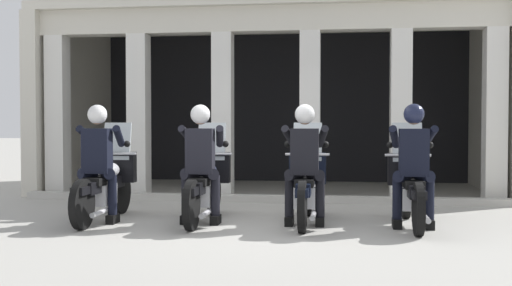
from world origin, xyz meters
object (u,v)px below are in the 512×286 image
Objects in this scene: motorcycle_far_left at (106,184)px; motorcycle_far_right at (411,187)px; motorcycle_center_right at (306,185)px; police_officer_far_right at (413,155)px; motorcycle_center_left at (205,184)px; police_officer_center_left at (201,153)px; police_officer_center_right at (305,154)px; police_officer_far_left at (98,153)px.

motorcycle_far_left is 1.00× the size of motorcycle_far_right.
motorcycle_center_right is 1.38m from motorcycle_far_right.
police_officer_far_right is at bearing -11.99° from motorcycle_far_left.
motorcycle_center_left and motorcycle_center_right have the same top height.
police_officer_center_right is at bearing -0.20° from police_officer_center_left.
police_officer_center_right is 0.78× the size of motorcycle_far_right.
police_officer_center_left is 0.78× the size of motorcycle_center_right.
police_officer_far_left and police_officer_center_right have the same top height.
police_officer_center_right is (2.75, 0.14, 0.00)m from police_officer_far_left.
police_officer_center_right is 1.47m from motorcycle_far_right.
police_officer_far_right is at bearing -97.26° from motorcycle_far_right.
police_officer_center_left is 1.00× the size of police_officer_center_right.
police_officer_center_left is at bearing 178.48° from police_officer_center_right.
police_officer_far_left reaches higher than motorcycle_far_left.
motorcycle_far_right is at bearing -1.51° from motorcycle_center_left.
motorcycle_center_right is at bearing 160.03° from police_officer_far_right.
motorcycle_center_right is (2.76, 0.42, -0.44)m from police_officer_far_left.
police_officer_far_left reaches higher than motorcycle_center_left.
police_officer_far_right reaches higher than motorcycle_far_right.
motorcycle_far_left is 1.00× the size of motorcycle_center_right.
motorcycle_far_right is (4.13, 0.39, -0.44)m from police_officer_far_left.
police_officer_center_left is 1.38m from police_officer_center_right.
police_officer_far_left is 1.50m from motorcycle_center_left.
police_officer_center_right and police_officer_far_right have the same top height.
motorcycle_center_left is at bearing 6.43° from police_officer_far_left.
motorcycle_far_left is 1.29× the size of police_officer_center_left.
motorcycle_center_left is at bearing 172.93° from motorcycle_far_right.
motorcycle_far_left and motorcycle_center_right have the same top height.
motorcycle_far_left is 4.16m from police_officer_far_right.
motorcycle_center_right is (1.38, 0.31, -0.44)m from police_officer_center_left.
motorcycle_far_right is 1.29× the size of police_officer_far_right.
police_officer_center_right is (-0.00, -0.28, 0.44)m from motorcycle_center_right.
motorcycle_center_left is 0.52m from police_officer_center_left.
motorcycle_center_right is (1.38, 0.03, 0.00)m from motorcycle_center_left.
police_officer_far_right is at bearing -7.39° from motorcycle_center_left.
motorcycle_far_left is 2.79m from police_officer_center_right.
motorcycle_center_right is at bearing 11.37° from police_officer_center_left.
police_officer_center_right reaches higher than motorcycle_far_right.
motorcycle_far_left is 1.29× the size of police_officer_far_right.
motorcycle_far_right is (4.13, 0.11, 0.00)m from motorcycle_far_left.
police_officer_center_right is at bearing -11.89° from motorcycle_center_left.
motorcycle_center_right is 1.48m from police_officer_far_right.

